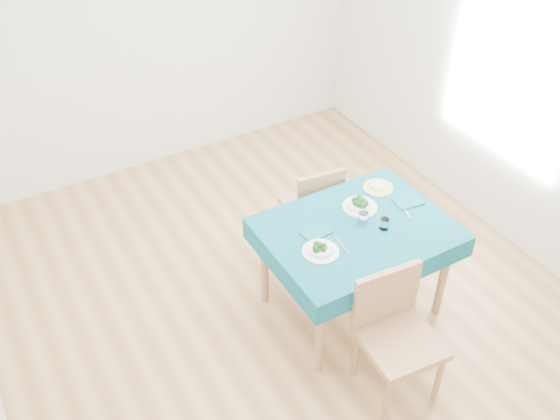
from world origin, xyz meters
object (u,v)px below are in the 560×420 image
chair_near (404,326)px  chair_far (310,202)px  bowl_near (321,248)px  bowl_far (360,203)px  table (353,269)px  side_plate (378,188)px

chair_near → chair_far: chair_near is taller
chair_far → bowl_near: bearing=68.2°
chair_near → bowl_far: chair_near is taller
bowl_near → bowl_far: size_ratio=0.97×
bowl_near → table: bearing=13.3°
table → chair_near: bearing=-102.3°
chair_near → chair_far: bearing=85.7°
chair_far → bowl_far: (0.06, -0.54, 0.32)m
chair_far → side_plate: chair_far is taller
chair_far → table: bearing=90.0°
chair_near → table: bearing=82.9°
table → chair_far: size_ratio=1.30×
bowl_near → side_plate: (0.74, 0.37, -0.03)m
side_plate → bowl_far: bearing=-154.5°
bowl_far → side_plate: 0.28m
bowl_near → bowl_far: 0.55m
table → bowl_far: size_ratio=5.05×
bowl_near → chair_near: bearing=-73.5°
chair_near → bowl_near: chair_near is taller
chair_far → bowl_near: (-0.43, -0.79, 0.32)m
table → bowl_near: size_ratio=5.18×
chair_far → bowl_far: 0.63m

